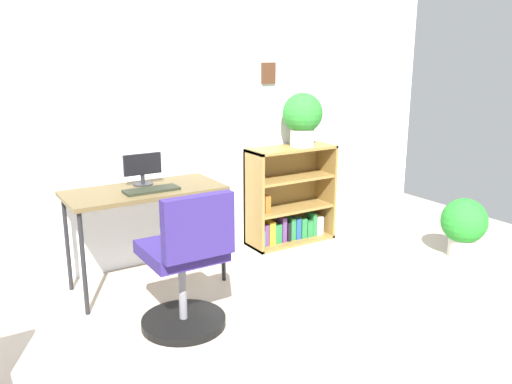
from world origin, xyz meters
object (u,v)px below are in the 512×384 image
object	(u,v)px
desk	(144,197)
office_chair	(186,271)
keyboard	(152,190)
potted_plant_on_shelf	(303,117)
bookshelf_low	(288,201)
monitor	(142,169)
potted_plant_floor	(464,224)

from	to	relation	value
desk	office_chair	bearing A→B (deg)	-92.56
desk	keyboard	xyz separation A→B (m)	(0.02, -0.09, 0.07)
desk	potted_plant_on_shelf	distance (m)	1.58
keyboard	bookshelf_low	xyz separation A→B (m)	(1.38, 0.34, -0.36)
keyboard	potted_plant_on_shelf	size ratio (longest dim) A/B	0.81
monitor	keyboard	xyz separation A→B (m)	(-0.01, -0.19, -0.11)
keyboard	potted_plant_on_shelf	world-z (taller)	potted_plant_on_shelf
office_chair	potted_plant_floor	size ratio (longest dim) A/B	1.81
potted_plant_on_shelf	monitor	bearing A→B (deg)	-176.49
desk	bookshelf_low	bearing A→B (deg)	10.05
desk	bookshelf_low	distance (m)	1.45
monitor	bookshelf_low	bearing A→B (deg)	5.98
office_chair	bookshelf_low	xyz separation A→B (m)	(1.43, 0.99, -0.02)
potted_plant_on_shelf	bookshelf_low	bearing A→B (deg)	152.99
desk	potted_plant_floor	xyz separation A→B (m)	(2.40, -0.83, -0.38)
office_chair	potted_plant_floor	xyz separation A→B (m)	(2.43, -0.09, -0.11)
desk	potted_plant_on_shelf	world-z (taller)	potted_plant_on_shelf
desk	potted_plant_on_shelf	size ratio (longest dim) A/B	2.37
monitor	keyboard	world-z (taller)	monitor
monitor	bookshelf_low	world-z (taller)	monitor
desk	potted_plant_floor	bearing A→B (deg)	-19.13
office_chair	monitor	bearing A→B (deg)	85.45
office_chair	bookshelf_low	world-z (taller)	office_chair
bookshelf_low	potted_plant_floor	xyz separation A→B (m)	(1.00, -1.08, -0.09)
desk	office_chair	distance (m)	0.79
desk	monitor	bearing A→B (deg)	71.92
desk	keyboard	size ratio (longest dim) A/B	2.90
desk	monitor	distance (m)	0.21
office_chair	potted_plant_floor	bearing A→B (deg)	-2.05
bookshelf_low	potted_plant_floor	bearing A→B (deg)	-47.21
monitor	keyboard	bearing A→B (deg)	-93.96
monitor	office_chair	size ratio (longest dim) A/B	0.31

